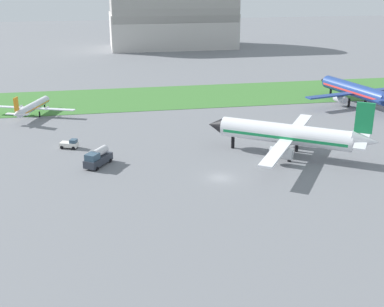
{
  "coord_description": "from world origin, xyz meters",
  "views": [
    {
      "loc": [
        -19.93,
        -80.3,
        34.84
      ],
      "look_at": [
        -4.12,
        5.26,
        3.0
      ],
      "focal_mm": 47.32,
      "sensor_mm": 36.0,
      "label": 1
    }
  ],
  "objects_px": {
    "airplane_taxiing_turboprop": "(33,107)",
    "pushback_tug_midfield": "(70,144)",
    "airplane_midfield_jet": "(289,135)",
    "fuel_truck_near_gate": "(98,158)",
    "airplane_parked_jet_far": "(356,91)"
  },
  "relations": [
    {
      "from": "airplane_midfield_jet",
      "to": "pushback_tug_midfield",
      "type": "distance_m",
      "value": 44.45
    },
    {
      "from": "airplane_taxiing_turboprop",
      "to": "pushback_tug_midfield",
      "type": "height_order",
      "value": "airplane_taxiing_turboprop"
    },
    {
      "from": "airplane_parked_jet_far",
      "to": "fuel_truck_near_gate",
      "type": "distance_m",
      "value": 76.61
    },
    {
      "from": "airplane_midfield_jet",
      "to": "pushback_tug_midfield",
      "type": "relative_size",
      "value": 7.51
    },
    {
      "from": "pushback_tug_midfield",
      "to": "airplane_taxiing_turboprop",
      "type": "bearing_deg",
      "value": 131.19
    },
    {
      "from": "airplane_parked_jet_far",
      "to": "pushback_tug_midfield",
      "type": "height_order",
      "value": "airplane_parked_jet_far"
    },
    {
      "from": "fuel_truck_near_gate",
      "to": "pushback_tug_midfield",
      "type": "xyz_separation_m",
      "value": [
        -5.6,
        11.03,
        -0.67
      ]
    },
    {
      "from": "airplane_parked_jet_far",
      "to": "fuel_truck_near_gate",
      "type": "bearing_deg",
      "value": 102.54
    },
    {
      "from": "airplane_parked_jet_far",
      "to": "fuel_truck_near_gate",
      "type": "xyz_separation_m",
      "value": [
        -69.05,
        -33.08,
        -2.4
      ]
    },
    {
      "from": "fuel_truck_near_gate",
      "to": "airplane_parked_jet_far",
      "type": "bearing_deg",
      "value": 149.66
    },
    {
      "from": "airplane_taxiing_turboprop",
      "to": "fuel_truck_near_gate",
      "type": "relative_size",
      "value": 3.15
    },
    {
      "from": "fuel_truck_near_gate",
      "to": "pushback_tug_midfield",
      "type": "bearing_deg",
      "value": -119.01
    },
    {
      "from": "pushback_tug_midfield",
      "to": "fuel_truck_near_gate",
      "type": "bearing_deg",
      "value": -42.69
    },
    {
      "from": "airplane_taxiing_turboprop",
      "to": "airplane_midfield_jet",
      "type": "bearing_deg",
      "value": -105.91
    },
    {
      "from": "airplane_midfield_jet",
      "to": "pushback_tug_midfield",
      "type": "xyz_separation_m",
      "value": [
        -42.55,
        12.37,
        -3.47
      ]
    }
  ]
}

